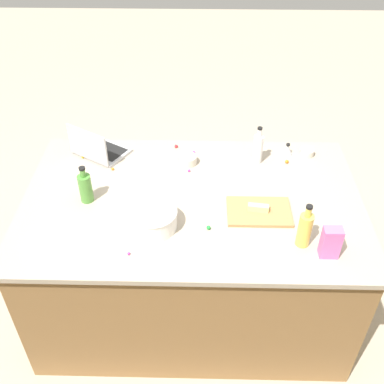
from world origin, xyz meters
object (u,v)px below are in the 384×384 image
Objects in this scene: mixing_bowl_large at (153,218)px; candy_bag at (331,242)px; bottle_oil at (305,229)px; cutting_board at (259,212)px; bottle_olive at (85,187)px; kitchen_timer at (287,149)px; ramekin_medium at (188,160)px; laptop at (98,149)px; butter_stick_left at (258,208)px; ramekin_small at (307,152)px; bottle_vinegar at (258,148)px.

candy_bag is (-0.85, 0.18, 0.03)m from mixing_bowl_large.
bottle_oil is 0.73× the size of cutting_board.
bottle_olive is 1.25m from kitchen_timer.
candy_bag is (-0.70, 0.74, 0.06)m from ramekin_medium.
laptop is at bearing -7.52° from ramekin_medium.
candy_bag is at bearing 162.86° from bottle_olive.
butter_stick_left is (-0.94, 0.52, -0.01)m from laptop.
butter_stick_left is 0.65× the size of candy_bag.
ramekin_small is 0.51× the size of candy_bag.
cutting_board is (-0.95, 0.52, -0.04)m from laptop.
laptop reaches higher than candy_bag.
laptop is 0.75m from mixing_bowl_large.
kitchen_timer reaches higher than ramekin_medium.
bottle_olive is 0.65× the size of cutting_board.
ramekin_small is (-1.28, -0.46, -0.07)m from bottle_olive.
bottle_vinegar is 2.27× the size of ramekin_medium.
ramekin_medium is (-0.56, 0.07, -0.02)m from laptop.
laptop reaches higher than ramekin_medium.
bottle_oil is 2.25× the size of butter_stick_left.
candy_bag is at bearing 87.30° from ramekin_small.
bottle_olive reaches higher than ramekin_small.
kitchen_timer is at bearing -84.53° from candy_bag.
cutting_board is (0.19, -0.22, -0.09)m from bottle_oil.
bottle_vinegar is 0.72× the size of cutting_board.
bottle_vinegar is 2.20× the size of butter_stick_left.
kitchen_timer is at bearing -111.92° from cutting_board.
bottle_vinegar is (-0.58, -0.59, 0.04)m from mixing_bowl_large.
bottle_vinegar is at bearing -134.57° from mixing_bowl_large.
butter_stick_left is (-0.54, -0.12, -0.02)m from mixing_bowl_large.
kitchen_timer is (-0.22, -0.55, 0.03)m from cutting_board.
bottle_oil is at bearing 87.72° from kitchen_timer.
laptop is 1.30m from ramekin_small.
bottle_vinegar is 1.43× the size of candy_bag.
mixing_bowl_large is at bearing 45.43° from bottle_vinegar.
kitchen_timer reaches higher than ramekin_small.
butter_stick_left is (-0.93, 0.09, -0.05)m from bottle_olive.
bottle_oil reaches higher than candy_bag.
bottle_oil is at bearing 147.13° from laptop.
ramekin_medium is at bearing 3.84° from bottle_vinegar.
mixing_bowl_large reaches higher than cutting_board.
bottle_olive reaches higher than butter_stick_left.
cutting_board is 3.87× the size of ramekin_small.
mixing_bowl_large is 0.43m from bottle_olive.
bottle_vinegar reaches higher than laptop.
cutting_board is at bearing 68.08° from kitchen_timer.
ramekin_medium is (0.39, -0.44, -0.01)m from butter_stick_left.
bottle_vinegar is at bearing -176.16° from ramekin_medium.
bottle_olive reaches higher than candy_bag.
ramekin_medium is 0.62m from kitchen_timer.
mixing_bowl_large is at bearing 12.07° from butter_stick_left.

